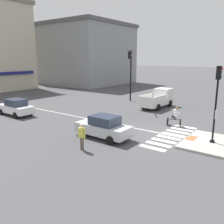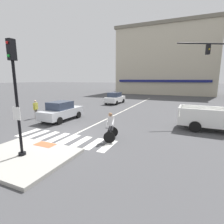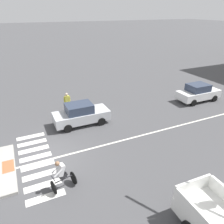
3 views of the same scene
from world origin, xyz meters
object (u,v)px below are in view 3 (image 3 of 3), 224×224
(car_silver_westbound_near, at_px, (81,114))
(pedestrian_at_curb_left, at_px, (67,101))
(car_white_westbound_distant, at_px, (198,93))
(cyclist, at_px, (61,174))

(car_silver_westbound_near, height_order, pedestrian_at_curb_left, pedestrian_at_curb_left)
(car_white_westbound_distant, xyz_separation_m, pedestrian_at_curb_left, (-2.80, -11.73, 0.17))
(car_white_westbound_distant, relative_size, car_silver_westbound_near, 1.00)
(cyclist, bearing_deg, car_white_westbound_distant, 112.06)
(car_white_westbound_distant, bearing_deg, pedestrian_at_curb_left, -103.41)
(car_white_westbound_distant, relative_size, pedestrian_at_curb_left, 2.46)
(pedestrian_at_curb_left, bearing_deg, cyclist, -16.34)
(car_silver_westbound_near, bearing_deg, cyclist, -25.62)
(cyclist, relative_size, pedestrian_at_curb_left, 1.01)
(car_white_westbound_distant, height_order, cyclist, cyclist)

